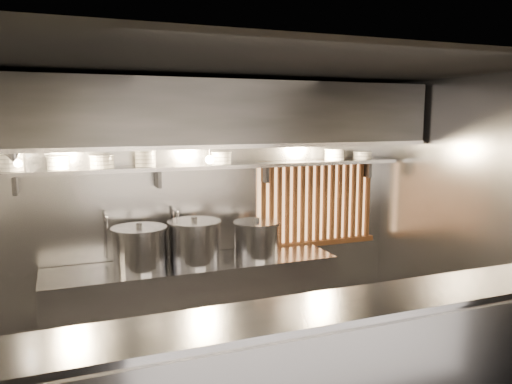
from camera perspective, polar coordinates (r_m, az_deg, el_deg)
ceiling at (r=4.09m, az=0.76°, el=14.27°), size 4.50×4.50×0.00m
wall_back at (r=5.57m, az=-5.12°, el=-1.79°), size 4.50×0.00×4.50m
wall_right at (r=5.43m, az=23.30°, el=-2.71°), size 0.00×3.00×3.00m
cooking_bench at (r=5.41m, az=-6.97°, el=-12.60°), size 3.00×0.70×0.90m
bowl_shelf at (r=5.34m, az=-4.64°, el=2.97°), size 4.40×0.34×0.04m
exhaust_hood at (r=5.10m, az=-3.98°, el=8.85°), size 4.40×0.81×0.65m
wood_screen at (r=6.02m, az=6.96°, el=-1.24°), size 1.56×0.09×1.04m
faucet_left at (r=5.26m, az=-16.82°, el=-3.77°), size 0.04×0.30×0.50m
faucet_right at (r=5.36m, az=-9.33°, el=-3.30°), size 0.04×0.30×0.50m
heat_lamp at (r=4.64m, az=-25.93°, el=3.67°), size 0.25×0.35×0.20m
pendant_bulb at (r=5.19m, az=-5.32°, el=3.71°), size 0.09×0.09×0.19m
stock_pot_left at (r=5.10m, az=-13.15°, el=-6.24°), size 0.67×0.67×0.46m
stock_pot_mid at (r=5.20m, az=-7.03°, el=-5.66°), size 0.71×0.71×0.48m
stock_pot_right at (r=5.39m, az=0.09°, el=-5.39°), size 0.66×0.66×0.43m
bowl_stack_0 at (r=5.12m, az=-26.25°, el=3.08°), size 0.24×0.24×0.17m
bowl_stack_1 at (r=5.10m, az=-21.66°, el=3.13°), size 0.22×0.22×0.13m
bowl_stack_2 at (r=5.12m, az=-17.19°, el=3.36°), size 0.25×0.25×0.13m
bowl_stack_3 at (r=5.16m, az=-12.55°, el=3.79°), size 0.22×0.22×0.17m
bowl_stack_4 at (r=5.35m, az=-3.98°, el=3.91°), size 0.22×0.22×0.13m
bowl_stack_5 at (r=5.91m, az=8.95°, el=4.26°), size 0.24×0.24×0.13m
bowl_stack_6 at (r=6.12m, az=12.06°, el=4.13°), size 0.23×0.23×0.09m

